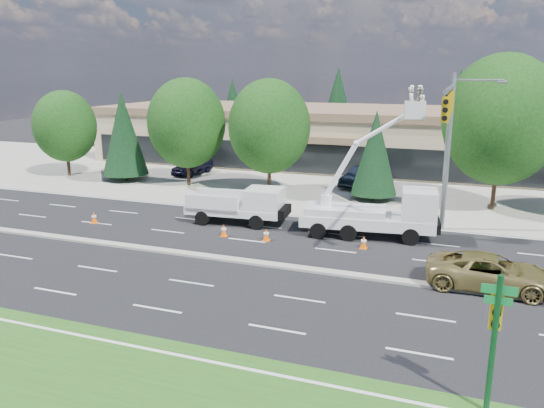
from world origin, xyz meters
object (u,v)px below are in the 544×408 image
at_px(signal_mast, 449,130).
at_px(street_sign_pole, 495,329).
at_px(bucket_truck, 380,206).
at_px(utility_pickup, 242,209).
at_px(minivan, 491,272).

distance_m(signal_mast, street_sign_pole, 15.99).
distance_m(street_sign_pole, bucket_truck, 15.60).
distance_m(street_sign_pole, utility_pickup, 20.02).
relative_size(bucket_truck, minivan, 1.56).
bearing_deg(minivan, signal_mast, 21.56).
distance_m(bucket_truck, minivan, 8.06).
height_order(signal_mast, bucket_truck, signal_mast).
bearing_deg(signal_mast, utility_pickup, -176.02).
height_order(signal_mast, utility_pickup, signal_mast).
xyz_separation_m(signal_mast, bucket_truck, (-3.26, -0.76, -4.27)).
bearing_deg(street_sign_pole, signal_mast, 97.27).
relative_size(utility_pickup, bucket_truck, 0.72).
relative_size(street_sign_pole, utility_pickup, 0.66).
height_order(utility_pickup, minivan, utility_pickup).
xyz_separation_m(street_sign_pole, utility_pickup, (-13.56, 14.64, -1.52)).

